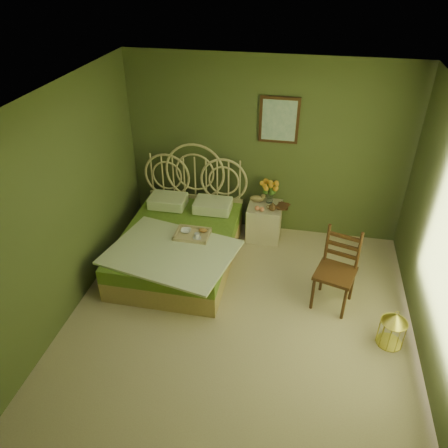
% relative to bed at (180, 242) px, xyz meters
% --- Properties ---
extents(floor, '(4.50, 4.50, 0.00)m').
position_rel_bed_xyz_m(floor, '(1.01, -1.16, -0.30)').
color(floor, tan).
rests_on(floor, ground).
extents(ceiling, '(4.50, 4.50, 0.00)m').
position_rel_bed_xyz_m(ceiling, '(1.01, -1.16, 2.30)').
color(ceiling, silver).
rests_on(ceiling, wall_back).
extents(wall_back, '(4.00, 0.00, 4.00)m').
position_rel_bed_xyz_m(wall_back, '(1.01, 1.09, 1.00)').
color(wall_back, '#4C572E').
rests_on(wall_back, floor).
extents(wall_left, '(0.00, 4.50, 4.50)m').
position_rel_bed_xyz_m(wall_left, '(-0.99, -1.16, 1.00)').
color(wall_left, '#4C572E').
rests_on(wall_left, floor).
extents(wall_art, '(0.54, 0.04, 0.64)m').
position_rel_bed_xyz_m(wall_art, '(1.17, 1.06, 1.45)').
color(wall_art, '#331C0D').
rests_on(wall_art, wall_back).
extents(bed, '(1.73, 2.19, 1.35)m').
position_rel_bed_xyz_m(bed, '(0.00, 0.00, 0.00)').
color(bed, tan).
rests_on(bed, floor).
extents(nightstand, '(0.49, 0.49, 0.97)m').
position_rel_bed_xyz_m(nightstand, '(1.08, 0.83, 0.05)').
color(nightstand, beige).
rests_on(nightstand, floor).
extents(chair, '(0.55, 0.55, 1.00)m').
position_rel_bed_xyz_m(chair, '(2.07, -0.41, 0.26)').
color(chair, '#331C0D').
rests_on(chair, floor).
extents(birdcage, '(0.28, 0.28, 0.43)m').
position_rel_bed_xyz_m(birdcage, '(2.71, -1.01, -0.09)').
color(birdcage, gold).
rests_on(birdcage, floor).
extents(book_lower, '(0.17, 0.22, 0.02)m').
position_rel_bed_xyz_m(book_lower, '(1.25, 0.84, 0.25)').
color(book_lower, '#381E0F').
rests_on(book_lower, nightstand).
extents(book_upper, '(0.23, 0.26, 0.02)m').
position_rel_bed_xyz_m(book_upper, '(1.25, 0.84, 0.27)').
color(book_upper, '#472819').
rests_on(book_upper, nightstand).
extents(cereal_bowl, '(0.16, 0.16, 0.03)m').
position_rel_bed_xyz_m(cereal_bowl, '(0.12, -0.06, 0.24)').
color(cereal_bowl, white).
rests_on(cereal_bowl, bed).
extents(coffee_cup, '(0.09, 0.09, 0.07)m').
position_rel_bed_xyz_m(coffee_cup, '(0.30, -0.17, 0.26)').
color(coffee_cup, white).
rests_on(coffee_cup, bed).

